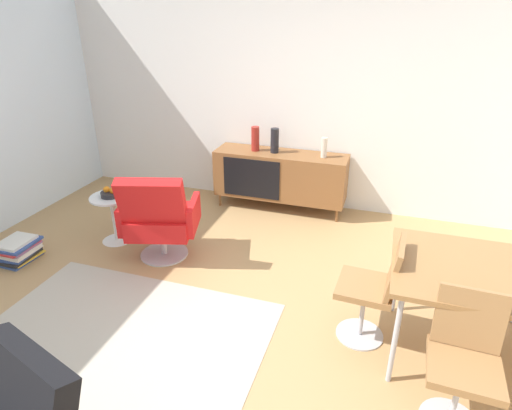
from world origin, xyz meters
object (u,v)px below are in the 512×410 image
at_px(dining_chair_near_window, 374,286).
at_px(dining_chair_front_left, 464,358).
at_px(vase_cobalt, 275,141).
at_px(magazine_stack, 18,250).
at_px(vase_sculptural_dark, 255,139).
at_px(lounge_chair_red, 159,217).
at_px(side_table_round, 114,213).
at_px(sideboard, 280,175).
at_px(fruit_bowl, 110,193).
at_px(vase_ceramic_small, 324,148).

bearing_deg(dining_chair_near_window, dining_chair_front_left, -45.74).
bearing_deg(vase_cobalt, magazine_stack, -135.94).
relative_size(vase_sculptural_dark, lounge_chair_red, 0.31).
height_order(vase_cobalt, vase_sculptural_dark, vase_sculptural_dark).
bearing_deg(side_table_round, dining_chair_front_left, -21.08).
distance_m(vase_cobalt, dining_chair_near_window, 2.48).
relative_size(side_table_round, magazine_stack, 1.31).
xyz_separation_m(sideboard, magazine_stack, (-2.14, -2.00, -0.33)).
bearing_deg(side_table_round, fruit_bowl, -92.71).
distance_m(lounge_chair_red, side_table_round, 0.69).
distance_m(vase_sculptural_dark, dining_chair_front_left, 3.38).
relative_size(lounge_chair_red, fruit_bowl, 4.73).
bearing_deg(magazine_stack, dining_chair_near_window, -0.85).
relative_size(vase_sculptural_dark, vase_ceramic_small, 1.26).
xyz_separation_m(dining_chair_near_window, fruit_bowl, (-2.72, 0.70, 0.09)).
bearing_deg(lounge_chair_red, side_table_round, 165.11).
bearing_deg(fruit_bowl, dining_chair_near_window, -14.44).
relative_size(vase_sculptural_dark, fruit_bowl, 1.47).
bearing_deg(dining_chair_front_left, magazine_stack, 171.27).
xyz_separation_m(dining_chair_near_window, lounge_chair_red, (-2.06, 0.53, -0.00)).
xyz_separation_m(fruit_bowl, magazine_stack, (-0.69, -0.65, -0.45)).
xyz_separation_m(vase_sculptural_dark, lounge_chair_red, (-0.49, -1.52, -0.40)).
bearing_deg(magazine_stack, vase_cobalt, 44.06).
relative_size(vase_cobalt, dining_chair_front_left, 0.34).
xyz_separation_m(vase_cobalt, vase_sculptural_dark, (-0.24, 0.00, 0.00)).
relative_size(vase_cobalt, lounge_chair_red, 0.31).
bearing_deg(fruit_bowl, dining_chair_front_left, -21.06).
distance_m(sideboard, dining_chair_near_window, 2.40).
distance_m(vase_sculptural_dark, fruit_bowl, 1.79).
distance_m(lounge_chair_red, magazine_stack, 1.47).
bearing_deg(dining_chair_near_window, side_table_round, 165.55).
height_order(vase_cobalt, side_table_round, vase_cobalt).
distance_m(dining_chair_front_left, side_table_round, 3.50).
distance_m(sideboard, side_table_round, 1.99).
height_order(side_table_round, magazine_stack, side_table_round).
height_order(sideboard, lounge_chair_red, lounge_chair_red).
bearing_deg(dining_chair_near_window, sideboard, 121.61).
relative_size(sideboard, fruit_bowl, 8.00).
distance_m(vase_sculptural_dark, magazine_stack, 2.81).
relative_size(dining_chair_near_window, fruit_bowl, 4.28).
distance_m(vase_cobalt, vase_ceramic_small, 0.59).
relative_size(vase_ceramic_small, fruit_bowl, 1.17).
xyz_separation_m(side_table_round, fruit_bowl, (-0.00, -0.00, 0.23)).
bearing_deg(dining_chair_front_left, dining_chair_near_window, 134.26).
height_order(lounge_chair_red, fruit_bowl, lounge_chair_red).
bearing_deg(vase_cobalt, vase_ceramic_small, 0.00).
relative_size(dining_chair_front_left, fruit_bowl, 4.28).
xyz_separation_m(dining_chair_front_left, dining_chair_near_window, (-0.54, 0.56, 0.00)).
bearing_deg(vase_ceramic_small, dining_chair_front_left, -63.70).
distance_m(sideboard, vase_cobalt, 0.43).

